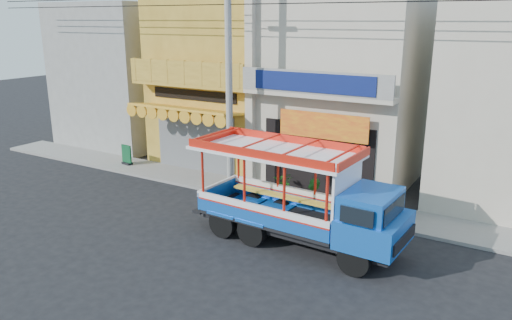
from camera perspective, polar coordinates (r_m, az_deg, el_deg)
The scene contains 12 objects.
ground at distance 17.13m, azimuth -6.26°, elevation -7.66°, with size 90.00×90.00×0.00m, color black.
sidewalk at distance 20.20m, azimuth 0.55°, elevation -3.64°, with size 30.00×2.00×0.12m, color slate.
shophouse_left at distance 24.67m, azimuth -2.86°, elevation 9.57°, with size 6.00×7.50×8.24m.
shophouse_right at distance 21.95m, azimuth 10.46°, elevation 8.54°, with size 6.00×6.75×8.24m.
party_pilaster at distance 20.48m, azimuth -0.65°, elevation 7.99°, with size 0.35×0.30×8.00m, color #B8AC97.
filler_building_left at distance 29.17m, azimuth -14.51°, elevation 9.47°, with size 6.00×6.00×7.60m, color gray.
utility_pole at distance 18.98m, azimuth -2.75°, elevation 10.48°, with size 28.00×0.26×9.00m.
songthaew_truck at distance 15.14m, azimuth 6.41°, elevation -4.67°, with size 6.88×2.57×3.16m.
green_sign at distance 24.42m, azimuth -14.56°, elevation 0.42°, with size 0.61×0.34×0.94m.
potted_plant_a at distance 19.83m, azimuth 3.23°, elevation -2.53°, with size 0.79×0.68×0.87m, color #184E16.
potted_plant_b at distance 18.44m, azimuth 6.56°, elevation -3.78°, with size 0.57×0.46×1.05m, color #184E16.
potted_plant_c at distance 18.21m, azimuth 15.70°, elevation -4.54°, with size 0.59×0.59×1.05m, color #184E16.
Camera 1 is at (9.58, -12.46, 6.82)m, focal length 35.00 mm.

